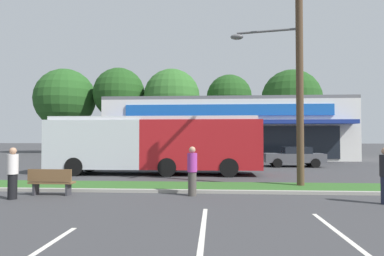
{
  "coord_description": "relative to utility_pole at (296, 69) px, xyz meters",
  "views": [
    {
      "loc": [
        0.06,
        0.1,
        2.09
      ],
      "look_at": [
        -1.12,
        18.1,
        2.59
      ],
      "focal_mm": 31.53,
      "sensor_mm": 36.0,
      "label": 1
    }
  ],
  "objects": [
    {
      "name": "tree_mid_left",
      "position": [
        -8.93,
        29.43,
        2.44
      ],
      "size": [
        7.31,
        7.31,
        11.05
      ],
      "color": "#473323",
      "rests_on": "ground_plane"
    },
    {
      "name": "curb_lip",
      "position": [
        -3.46,
        -1.53,
        -4.88
      ],
      "size": [
        56.0,
        0.24,
        0.12
      ],
      "primitive_type": "cube",
      "color": "#99968C",
      "rests_on": "ground_plane"
    },
    {
      "name": "tree_left",
      "position": [
        -16.0,
        29.61,
        2.97
      ],
      "size": [
        6.79,
        6.79,
        11.32
      ],
      "color": "#473323",
      "rests_on": "ground_plane"
    },
    {
      "name": "pedestrian_mid",
      "position": [
        -10.21,
        -3.2,
        -4.06
      ],
      "size": [
        0.35,
        0.35,
        1.75
      ],
      "rotation": [
        0.0,
        0.0,
        2.7
      ],
      "color": "black",
      "rests_on": "ground_plane"
    },
    {
      "name": "parking_stripe_1",
      "position": [
        -3.66,
        -6.72,
        -4.94
      ],
      "size": [
        0.12,
        4.8,
        0.01
      ],
      "primitive_type": "cube",
      "color": "silver",
      "rests_on": "ground_plane"
    },
    {
      "name": "city_bus",
      "position": [
        -6.81,
        4.8,
        -3.18
      ],
      "size": [
        11.98,
        2.69,
        3.25
      ],
      "rotation": [
        0.0,
        0.0,
        3.14
      ],
      "color": "#AD191E",
      "rests_on": "ground_plane"
    },
    {
      "name": "tree_far_left",
      "position": [
        -23.64,
        30.23,
        2.39
      ],
      "size": [
        8.15,
        8.15,
        11.42
      ],
      "color": "#473323",
      "rests_on": "ground_plane"
    },
    {
      "name": "utility_pole",
      "position": [
        0.0,
        0.0,
        0.0
      ],
      "size": [
        3.13,
        2.38,
        9.2
      ],
      "color": "#4C3826",
      "rests_on": "ground_plane"
    },
    {
      "name": "grass_median",
      "position": [
        -3.46,
        -0.31,
        -4.88
      ],
      "size": [
        56.0,
        2.2,
        0.12
      ],
      "primitive_type": "cube",
      "color": "#2D5B23",
      "rests_on": "ground_plane"
    },
    {
      "name": "bus_stop_bench",
      "position": [
        -9.27,
        -2.39,
        -4.44
      ],
      "size": [
        1.6,
        0.45,
        0.95
      ],
      "rotation": [
        0.0,
        0.0,
        3.14
      ],
      "color": "brown",
      "rests_on": "ground_plane"
    },
    {
      "name": "tree_mid",
      "position": [
        -1.35,
        31.7,
        2.6
      ],
      "size": [
        6.15,
        6.15,
        10.64
      ],
      "color": "#473323",
      "rests_on": "ground_plane"
    },
    {
      "name": "pedestrian_near_bench",
      "position": [
        -4.19,
        -2.14,
        -4.06
      ],
      "size": [
        0.36,
        0.36,
        1.76
      ],
      "rotation": [
        0.0,
        0.0,
        1.67
      ],
      "color": "#47423D",
      "rests_on": "ground_plane"
    },
    {
      "name": "tree_mid_right",
      "position": [
        6.44,
        29.33,
        1.96
      ],
      "size": [
        7.64,
        7.64,
        10.73
      ],
      "color": "#473323",
      "rests_on": "ground_plane"
    },
    {
      "name": "parking_stripe_2",
      "position": [
        -0.69,
        -7.18,
        -4.94
      ],
      "size": [
        0.12,
        4.8,
        0.01
      ],
      "primitive_type": "cube",
      "color": "silver",
      "rests_on": "ground_plane"
    },
    {
      "name": "car_1",
      "position": [
        2.31,
        10.34,
        -4.21
      ],
      "size": [
        4.15,
        1.86,
        1.41
      ],
      "rotation": [
        0.0,
        0.0,
        3.14
      ],
      "color": "#515459",
      "rests_on": "ground_plane"
    },
    {
      "name": "storefront_building",
      "position": [
        -2.17,
        21.45,
        -2.03
      ],
      "size": [
        22.97,
        12.87,
        5.82
      ],
      "color": "silver",
      "rests_on": "ground_plane"
    },
    {
      "name": "car_2",
      "position": [
        -13.4,
        11.1,
        -4.14
      ],
      "size": [
        4.79,
        1.93,
        1.58
      ],
      "color": "#B7B7BC",
      "rests_on": "ground_plane"
    }
  ]
}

